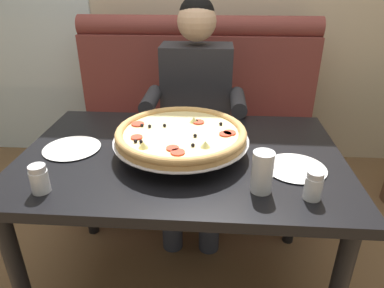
{
  "coord_description": "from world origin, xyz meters",
  "views": [
    {
      "loc": [
        0.13,
        -1.22,
        1.38
      ],
      "look_at": [
        0.04,
        0.02,
        0.76
      ],
      "focal_mm": 32.57,
      "sensor_mm": 36.0,
      "label": 1
    }
  ],
  "objects_px": {
    "booth_bench": "(195,135)",
    "diner_main": "(195,105)",
    "plate_near_left": "(296,167)",
    "shaker_pepper_flakes": "(40,181)",
    "dining_table": "(182,172)",
    "plate_near_right": "(72,147)",
    "pizza": "(180,134)",
    "shaker_parmesan": "(313,187)",
    "drinking_glass": "(262,174)"
  },
  "relations": [
    {
      "from": "booth_bench",
      "to": "diner_main",
      "type": "height_order",
      "value": "diner_main"
    },
    {
      "from": "plate_near_left",
      "to": "diner_main",
      "type": "bearing_deg",
      "value": 119.76
    },
    {
      "from": "diner_main",
      "to": "shaker_pepper_flakes",
      "type": "xyz_separation_m",
      "value": [
        -0.45,
        -0.93,
        0.06
      ]
    },
    {
      "from": "dining_table",
      "to": "plate_near_right",
      "type": "distance_m",
      "value": 0.46
    },
    {
      "from": "pizza",
      "to": "plate_near_right",
      "type": "distance_m",
      "value": 0.45
    },
    {
      "from": "plate_near_right",
      "to": "plate_near_left",
      "type": "bearing_deg",
      "value": -6.18
    },
    {
      "from": "dining_table",
      "to": "shaker_parmesan",
      "type": "height_order",
      "value": "shaker_parmesan"
    },
    {
      "from": "plate_near_left",
      "to": "plate_near_right",
      "type": "height_order",
      "value": "same"
    },
    {
      "from": "drinking_glass",
      "to": "diner_main",
      "type": "bearing_deg",
      "value": 107.23
    },
    {
      "from": "diner_main",
      "to": "plate_near_right",
      "type": "height_order",
      "value": "diner_main"
    },
    {
      "from": "diner_main",
      "to": "pizza",
      "type": "height_order",
      "value": "diner_main"
    },
    {
      "from": "dining_table",
      "to": "plate_near_left",
      "type": "xyz_separation_m",
      "value": [
        0.43,
        -0.1,
        0.1
      ]
    },
    {
      "from": "shaker_parmesan",
      "to": "dining_table",
      "type": "bearing_deg",
      "value": 147.9
    },
    {
      "from": "dining_table",
      "to": "pizza",
      "type": "distance_m",
      "value": 0.17
    },
    {
      "from": "shaker_pepper_flakes",
      "to": "drinking_glass",
      "type": "distance_m",
      "value": 0.72
    },
    {
      "from": "pizza",
      "to": "dining_table",
      "type": "bearing_deg",
      "value": 36.39
    },
    {
      "from": "dining_table",
      "to": "shaker_pepper_flakes",
      "type": "bearing_deg",
      "value": -144.83
    },
    {
      "from": "drinking_glass",
      "to": "shaker_pepper_flakes",
      "type": "bearing_deg",
      "value": -175.54
    },
    {
      "from": "pizza",
      "to": "shaker_parmesan",
      "type": "xyz_separation_m",
      "value": [
        0.45,
        -0.28,
        -0.04
      ]
    },
    {
      "from": "pizza",
      "to": "drinking_glass",
      "type": "relative_size",
      "value": 3.73
    },
    {
      "from": "plate_near_left",
      "to": "dining_table",
      "type": "bearing_deg",
      "value": 167.2
    },
    {
      "from": "booth_bench",
      "to": "shaker_parmesan",
      "type": "bearing_deg",
      "value": -69.15
    },
    {
      "from": "dining_table",
      "to": "drinking_glass",
      "type": "distance_m",
      "value": 0.41
    },
    {
      "from": "booth_bench",
      "to": "plate_near_left",
      "type": "xyz_separation_m",
      "value": [
        0.43,
        -0.99,
        0.34
      ]
    },
    {
      "from": "booth_bench",
      "to": "plate_near_left",
      "type": "distance_m",
      "value": 1.13
    },
    {
      "from": "plate_near_left",
      "to": "shaker_parmesan",
      "type": "bearing_deg",
      "value": -85.02
    },
    {
      "from": "pizza",
      "to": "shaker_parmesan",
      "type": "bearing_deg",
      "value": -31.74
    },
    {
      "from": "shaker_parmesan",
      "to": "plate_near_right",
      "type": "distance_m",
      "value": 0.94
    },
    {
      "from": "dining_table",
      "to": "drinking_glass",
      "type": "bearing_deg",
      "value": -40.77
    },
    {
      "from": "shaker_pepper_flakes",
      "to": "plate_near_right",
      "type": "height_order",
      "value": "shaker_pepper_flakes"
    },
    {
      "from": "booth_bench",
      "to": "shaker_parmesan",
      "type": "distance_m",
      "value": 1.31
    },
    {
      "from": "shaker_parmesan",
      "to": "plate_near_left",
      "type": "distance_m",
      "value": 0.19
    },
    {
      "from": "booth_bench",
      "to": "diner_main",
      "type": "distance_m",
      "value": 0.41
    },
    {
      "from": "diner_main",
      "to": "plate_near_right",
      "type": "xyz_separation_m",
      "value": [
        -0.47,
        -0.63,
        0.03
      ]
    },
    {
      "from": "booth_bench",
      "to": "pizza",
      "type": "bearing_deg",
      "value": -90.19
    },
    {
      "from": "diner_main",
      "to": "plate_near_left",
      "type": "xyz_separation_m",
      "value": [
        0.41,
        -0.72,
        0.03
      ]
    },
    {
      "from": "shaker_pepper_flakes",
      "to": "plate_near_right",
      "type": "relative_size",
      "value": 0.42
    },
    {
      "from": "diner_main",
      "to": "shaker_pepper_flakes",
      "type": "bearing_deg",
      "value": -115.78
    },
    {
      "from": "shaker_parmesan",
      "to": "plate_near_left",
      "type": "bearing_deg",
      "value": 94.98
    },
    {
      "from": "diner_main",
      "to": "drinking_glass",
      "type": "xyz_separation_m",
      "value": [
        0.27,
        -0.87,
        0.08
      ]
    },
    {
      "from": "shaker_pepper_flakes",
      "to": "plate_near_left",
      "type": "distance_m",
      "value": 0.89
    },
    {
      "from": "pizza",
      "to": "shaker_pepper_flakes",
      "type": "xyz_separation_m",
      "value": [
        -0.43,
        -0.3,
        -0.04
      ]
    },
    {
      "from": "drinking_glass",
      "to": "pizza",
      "type": "bearing_deg",
      "value": 139.76
    },
    {
      "from": "dining_table",
      "to": "diner_main",
      "type": "relative_size",
      "value": 1.0
    },
    {
      "from": "shaker_parmesan",
      "to": "booth_bench",
      "type": "bearing_deg",
      "value": 110.85
    },
    {
      "from": "booth_bench",
      "to": "dining_table",
      "type": "distance_m",
      "value": 0.92
    },
    {
      "from": "dining_table",
      "to": "shaker_pepper_flakes",
      "type": "height_order",
      "value": "shaker_pepper_flakes"
    },
    {
      "from": "shaker_pepper_flakes",
      "to": "plate_near_right",
      "type": "xyz_separation_m",
      "value": [
        -0.02,
        0.3,
        -0.03
      ]
    },
    {
      "from": "booth_bench",
      "to": "pizza",
      "type": "height_order",
      "value": "booth_bench"
    },
    {
      "from": "dining_table",
      "to": "plate_near_right",
      "type": "height_order",
      "value": "plate_near_right"
    }
  ]
}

